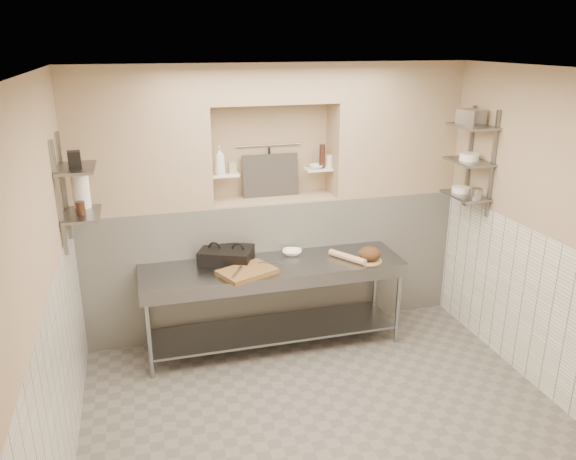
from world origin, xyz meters
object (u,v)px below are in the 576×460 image
object	(u,v)px
prep_table	(274,289)
cutting_board	(247,272)
panini_press	(226,255)
rolling_pin	(347,257)
bowl_alcove	(316,167)
bread_loaf	(370,254)
bottle_soap	(220,160)
jug_left	(81,191)
mixing_bowl	(292,252)

from	to	relation	value
prep_table	cutting_board	xyz separation A→B (m)	(-0.30, -0.15, 0.28)
panini_press	rolling_pin	size ratio (longest dim) A/B	1.40
panini_press	bowl_alcove	world-z (taller)	bowl_alcove
panini_press	bowl_alcove	bearing A→B (deg)	41.33
cutting_board	bread_loaf	xyz separation A→B (m)	(1.25, -0.01, 0.06)
panini_press	bread_loaf	world-z (taller)	bread_loaf
bread_loaf	bottle_soap	bearing A→B (deg)	152.57
panini_press	jug_left	bearing A→B (deg)	-149.14
bottle_soap	panini_press	bearing A→B (deg)	-93.29
panini_press	rolling_pin	bearing A→B (deg)	9.77
panini_press	cutting_board	size ratio (longest dim) A/B	1.21
bowl_alcove	jug_left	world-z (taller)	jug_left
panini_press	jug_left	size ratio (longest dim) A/B	2.08
panini_press	mixing_bowl	xyz separation A→B (m)	(0.68, 0.01, -0.04)
cutting_board	jug_left	distance (m)	1.65
bread_loaf	bowl_alcove	bearing A→B (deg)	116.00
panini_press	bread_loaf	size ratio (longest dim) A/B	2.72
cutting_board	rolling_pin	distance (m)	1.05
rolling_pin	jug_left	world-z (taller)	jug_left
prep_table	bottle_soap	world-z (taller)	bottle_soap
bread_loaf	bowl_alcove	xyz separation A→B (m)	(-0.34, 0.71, 0.75)
bread_loaf	rolling_pin	bearing A→B (deg)	157.29
bowl_alcove	panini_press	bearing A→B (deg)	-162.02
mixing_bowl	bottle_soap	size ratio (longest dim) A/B	0.69
bowl_alcove	mixing_bowl	bearing A→B (deg)	-137.19
prep_table	jug_left	xyz separation A→B (m)	(-1.70, 0.04, 1.12)
panini_press	jug_left	xyz separation A→B (m)	(-1.27, -0.17, 0.79)
panini_press	bowl_alcove	xyz separation A→B (m)	(1.04, 0.34, 0.77)
rolling_pin	bread_loaf	world-z (taller)	bread_loaf
cutting_board	bottle_soap	bearing A→B (deg)	99.36
cutting_board	bottle_soap	xyz separation A→B (m)	(-0.12, 0.70, 0.93)
panini_press	bottle_soap	bearing A→B (deg)	110.06
bottle_soap	mixing_bowl	bearing A→B (deg)	-26.24
panini_press	prep_table	bearing A→B (deg)	-2.50
cutting_board	rolling_pin	size ratio (longest dim) A/B	1.16
rolling_pin	bowl_alcove	xyz separation A→B (m)	(-0.14, 0.62, 0.80)
cutting_board	mixing_bowl	world-z (taller)	mixing_bowl
rolling_pin	bottle_soap	bearing A→B (deg)	151.79
bottle_soap	jug_left	bearing A→B (deg)	-158.63
prep_table	bottle_soap	distance (m)	1.39
jug_left	bread_loaf	bearing A→B (deg)	-4.36
rolling_pin	bottle_soap	distance (m)	1.61
bread_loaf	bottle_soap	world-z (taller)	bottle_soap
bread_loaf	mixing_bowl	bearing A→B (deg)	151.47
prep_table	rolling_pin	distance (m)	0.80
panini_press	bottle_soap	size ratio (longest dim) A/B	2.12
rolling_pin	bowl_alcove	distance (m)	1.02
prep_table	bowl_alcove	bearing A→B (deg)	42.09
prep_table	bottle_soap	bearing A→B (deg)	127.07
prep_table	bread_loaf	bearing A→B (deg)	-9.56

